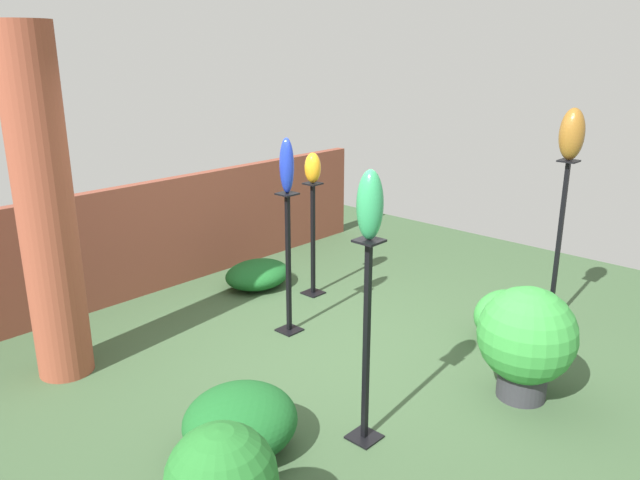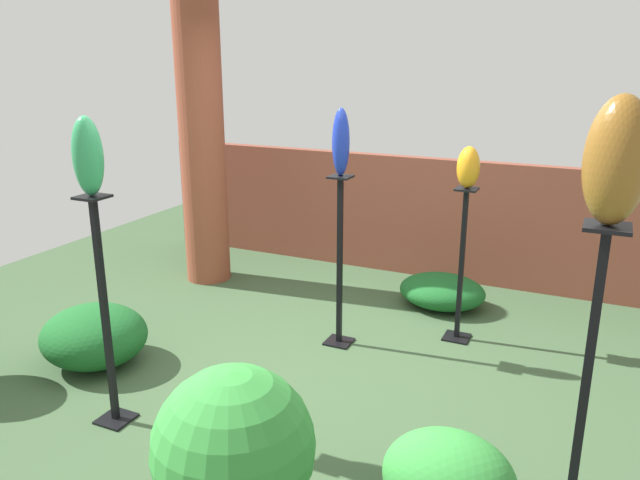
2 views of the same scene
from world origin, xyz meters
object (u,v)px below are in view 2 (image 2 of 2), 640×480
pedestal_cobalt (340,269)px  potted_plant_near_pillar (234,452)px  pedestal_jade (106,322)px  pedestal_bronze (579,434)px  brick_pillar (202,142)px  art_vase_cobalt (341,142)px  pedestal_amber (461,272)px  art_vase_amber (468,167)px  art_vase_bronze (617,161)px  art_vase_jade (88,156)px

pedestal_cobalt → potted_plant_near_pillar: (0.40, -2.11, -0.12)m
pedestal_jade → pedestal_bronze: (2.60, -0.17, 0.09)m
brick_pillar → art_vase_cobalt: bearing=-24.3°
pedestal_jade → pedestal_amber: size_ratio=1.17×
art_vase_amber → pedestal_amber: bearing=180.0°
pedestal_bronze → art_vase_amber: bearing=113.3°
pedestal_cobalt → art_vase_amber: size_ratio=4.27×
brick_pillar → art_vase_bronze: bearing=-35.6°
art_vase_jade → potted_plant_near_pillar: 1.77m
pedestal_amber → art_vase_cobalt: (-0.82, -0.47, 1.01)m
art_vase_jade → potted_plant_near_pillar: (1.23, -0.54, -1.15)m
brick_pillar → potted_plant_near_pillar: brick_pillar is taller
pedestal_amber → potted_plant_near_pillar: bearing=-99.2°
art_vase_bronze → art_vase_cobalt: bearing=135.5°
art_vase_cobalt → pedestal_jade: bearing=-117.7°
pedestal_jade → art_vase_bronze: bearing=-3.7°
pedestal_amber → art_vase_amber: size_ratio=3.92×
pedestal_bronze → art_vase_amber: size_ratio=5.14×
brick_pillar → art_vase_jade: (0.95, -2.38, 0.27)m
pedestal_bronze → art_vase_cobalt: art_vase_cobalt is taller
brick_pillar → art_vase_bronze: (3.55, -2.54, 0.46)m
pedestal_cobalt → art_vase_amber: bearing=29.8°
art_vase_jade → art_vase_cobalt: art_vase_jade is taller
art_vase_amber → potted_plant_near_pillar: bearing=-99.2°
art_vase_bronze → art_vase_amber: 2.45m
brick_pillar → pedestal_cobalt: 2.09m
potted_plant_near_pillar → pedestal_amber: bearing=80.8°
pedestal_bronze → art_vase_jade: 2.76m
pedestal_jade → pedestal_bronze: bearing=-3.7°
art_vase_bronze → art_vase_cobalt: size_ratio=0.94×
pedestal_cobalt → art_vase_cobalt: (0.00, 0.00, 0.96)m
pedestal_jade → art_vase_bronze: art_vase_bronze is taller
pedestal_bronze → art_vase_jade: size_ratio=3.64×
art_vase_amber → art_vase_cobalt: size_ratio=0.64×
brick_pillar → pedestal_cobalt: bearing=-24.3°
art_vase_jade → art_vase_bronze: art_vase_bronze is taller
pedestal_cobalt → art_vase_cobalt: art_vase_cobalt is taller
art_vase_jade → art_vase_bronze: size_ratio=0.96×
art_vase_bronze → art_vase_jade: bearing=176.3°
art_vase_jade → art_vase_cobalt: bearing=62.3°
pedestal_bronze → brick_pillar: bearing=144.4°
pedestal_amber → art_vase_jade: art_vase_jade is taller
pedestal_cobalt → brick_pillar: bearing=155.7°
pedestal_cobalt → art_vase_jade: 2.05m
pedestal_amber → pedestal_cobalt: (-0.82, -0.47, 0.05)m
pedestal_amber → art_vase_amber: art_vase_amber is taller
art_vase_cobalt → pedestal_amber: bearing=29.8°
pedestal_amber → art_vase_bronze: size_ratio=2.68×
pedestal_amber → art_vase_cobalt: 1.38m
pedestal_amber → art_vase_cobalt: bearing=-150.2°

